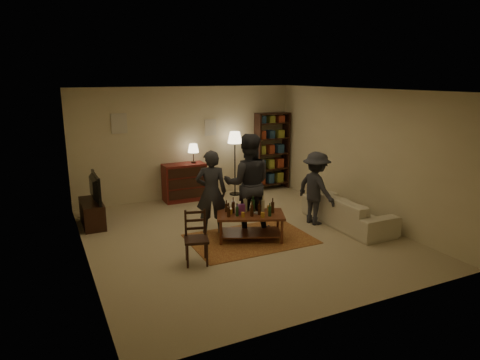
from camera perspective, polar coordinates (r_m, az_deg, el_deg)
floor at (r=8.17m, az=0.08°, el=-7.39°), size 6.00×6.00×0.00m
room_shell at (r=10.26m, az=-10.53°, el=7.19°), size 6.00×6.00×6.00m
rug at (r=7.98m, az=1.39°, el=-7.85°), size 2.20×1.50×0.01m
coffee_table at (r=7.84m, az=1.34°, el=-4.97°), size 1.37×1.08×0.83m
dining_chair at (r=6.93m, az=-5.89°, el=-7.38°), size 0.47×0.47×0.88m
tv_stand at (r=9.08m, az=-19.14°, el=-3.42°), size 0.40×1.00×1.06m
dresser at (r=10.37m, az=-7.39°, el=-0.15°), size 1.00×0.50×1.36m
bookshelf at (r=11.29m, az=4.26°, el=3.96°), size 0.90×0.34×2.02m
floor_lamp at (r=10.61m, az=-0.69°, el=5.12°), size 0.36×0.36×1.60m
sofa at (r=8.89m, az=14.16°, el=-3.97°), size 0.81×2.08×0.61m
person_left at (r=8.08m, az=-3.84°, el=-1.65°), size 0.69×0.57×1.61m
person_right at (r=8.09m, az=1.05°, el=-0.50°), size 1.13×1.02×1.91m
person_by_sofa at (r=8.73m, az=10.09°, el=-1.09°), size 0.68×1.02×1.48m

